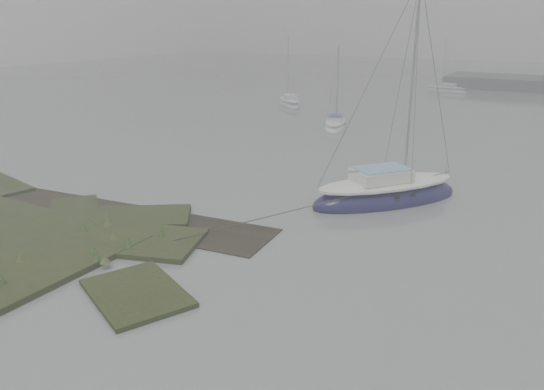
% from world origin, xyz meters
% --- Properties ---
extents(ground, '(160.00, 160.00, 0.00)m').
position_xyz_m(ground, '(0.00, 30.00, 0.00)').
color(ground, slate).
rests_on(ground, ground).
extents(sailboat_main, '(6.62, 7.46, 10.65)m').
position_xyz_m(sailboat_main, '(4.19, 11.99, 0.33)').
color(sailboat_main, '#13123B').
rests_on(sailboat_main, ground).
extents(sailboat_white, '(3.04, 5.04, 6.76)m').
position_xyz_m(sailboat_white, '(-4.96, 26.99, 0.21)').
color(sailboat_white, white).
rests_on(sailboat_white, ground).
extents(sailboat_far_a, '(4.68, 4.90, 7.20)m').
position_xyz_m(sailboat_far_a, '(-13.56, 35.39, 0.22)').
color(sailboat_far_a, silver).
rests_on(sailboat_far_a, ground).
extents(sailboat_far_c, '(4.79, 2.12, 6.53)m').
position_xyz_m(sailboat_far_c, '(-2.55, 53.98, 0.20)').
color(sailboat_far_c, '#ACB0B6').
rests_on(sailboat_far_c, ground).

